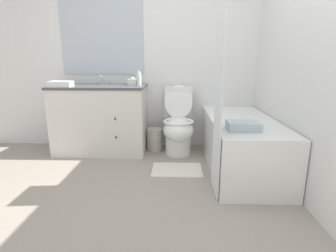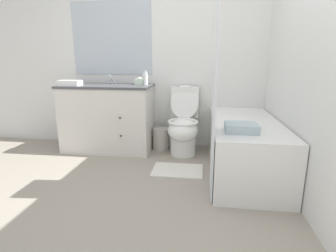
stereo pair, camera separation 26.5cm
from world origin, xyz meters
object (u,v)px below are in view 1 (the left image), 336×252
(sink_faucet, at_px, (103,81))
(bath_towel_folded, at_px, (243,126))
(bath_mat, at_px, (177,170))
(soap_dispenser, at_px, (139,79))
(hand_towel_folded, at_px, (61,84))
(vanity_cabinet, at_px, (101,118))
(tissue_box, at_px, (133,82))
(wastebasket, at_px, (155,139))
(bathtub, at_px, (241,143))
(toilet, at_px, (178,125))

(sink_faucet, distance_m, bath_towel_folded, 1.97)
(bath_mat, bearing_deg, soap_dispenser, 125.83)
(soap_dispenser, height_order, bath_mat, soap_dispenser)
(sink_faucet, xyz_separation_m, hand_towel_folded, (-0.41, -0.36, -0.00))
(soap_dispenser, height_order, hand_towel_folded, soap_dispenser)
(vanity_cabinet, height_order, soap_dispenser, soap_dispenser)
(tissue_box, height_order, soap_dispenser, soap_dispenser)
(bath_mat, bearing_deg, wastebasket, 113.21)
(sink_faucet, distance_m, bathtub, 1.91)
(sink_faucet, bearing_deg, soap_dispenser, -16.03)
(bath_mat, bearing_deg, hand_towel_folded, 161.91)
(vanity_cabinet, height_order, bathtub, vanity_cabinet)
(wastebasket, distance_m, soap_dispenser, 0.82)
(sink_faucet, distance_m, hand_towel_folded, 0.54)
(toilet, height_order, soap_dispenser, soap_dispenser)
(toilet, xyz_separation_m, bathtub, (0.68, -0.46, -0.09))
(vanity_cabinet, relative_size, bathtub, 0.73)
(vanity_cabinet, distance_m, sink_faucet, 0.50)
(soap_dispenser, bearing_deg, tissue_box, 150.64)
(wastebasket, height_order, hand_towel_folded, hand_towel_folded)
(sink_faucet, height_order, hand_towel_folded, sink_faucet)
(bathtub, xyz_separation_m, bath_mat, (-0.69, -0.12, -0.27))
(vanity_cabinet, distance_m, bath_mat, 1.23)
(tissue_box, bearing_deg, bath_mat, -51.55)
(sink_faucet, relative_size, bathtub, 0.09)
(wastebasket, xyz_separation_m, bath_towel_folded, (0.88, -1.02, 0.45))
(toilet, distance_m, bathtub, 0.82)
(soap_dispenser, bearing_deg, sink_faucet, 163.97)
(bath_towel_folded, bearing_deg, vanity_cabinet, 148.53)
(vanity_cabinet, height_order, wastebasket, vanity_cabinet)
(sink_faucet, distance_m, bath_mat, 1.55)
(toilet, distance_m, tissue_box, 0.80)
(wastebasket, relative_size, bath_mat, 0.54)
(vanity_cabinet, distance_m, soap_dispenser, 0.71)
(bath_towel_folded, xyz_separation_m, bath_mat, (-0.59, 0.34, -0.58))
(tissue_box, bearing_deg, bath_towel_folded, -42.49)
(toilet, height_order, hand_towel_folded, hand_towel_folded)
(bathtub, height_order, hand_towel_folded, hand_towel_folded)
(vanity_cabinet, xyz_separation_m, bathtub, (1.67, -0.50, -0.16))
(toilet, relative_size, soap_dispenser, 4.75)
(toilet, relative_size, bath_towel_folded, 3.06)
(sink_faucet, xyz_separation_m, bath_mat, (0.98, -0.81, -0.88))
(vanity_cabinet, distance_m, hand_towel_folded, 0.63)
(bathtub, bearing_deg, wastebasket, 150.11)
(toilet, relative_size, wastebasket, 2.98)
(wastebasket, bearing_deg, toilet, -19.93)
(vanity_cabinet, relative_size, sink_faucet, 8.11)
(bath_towel_folded, distance_m, bath_mat, 0.89)
(bath_towel_folded, bearing_deg, bathtub, 76.79)
(hand_towel_folded, relative_size, bath_mat, 0.49)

